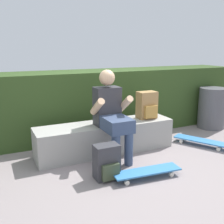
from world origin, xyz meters
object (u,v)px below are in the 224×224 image
bench_main (106,137)px  skateboard_near_person (147,172)px  backpack_on_ground (107,162)px  trash_bin (212,108)px  skateboard_beside_bench (201,141)px  backpack_on_bench (147,106)px  person_skater (112,112)px

bench_main → skateboard_near_person: bearing=-83.2°
bench_main → backpack_on_ground: bearing=-112.7°
skateboard_near_person → trash_bin: bearing=28.9°
skateboard_beside_bench → backpack_on_bench: 0.99m
skateboard_near_person → trash_bin: (2.13, 1.18, 0.30)m
bench_main → backpack_on_ground: bench_main is taller
backpack_on_bench → trash_bin: 1.61m
backpack_on_bench → skateboard_near_person: bearing=-121.6°
skateboard_near_person → backpack_on_ground: backpack_on_ground is taller
bench_main → trash_bin: (2.24, 0.25, 0.16)m
skateboard_near_person → backpack_on_bench: 1.20m
backpack_on_ground → skateboard_beside_bench: bearing=11.3°
skateboard_beside_bench → backpack_on_ground: bearing=-168.7°
person_skater → backpack_on_bench: 0.71m
bench_main → skateboard_beside_bench: bench_main is taller
skateboard_beside_bench → trash_bin: bearing=37.8°
bench_main → trash_bin: bearing=6.5°
skateboard_near_person → backpack_on_ground: (-0.42, 0.18, 0.12)m
skateboard_beside_bench → backpack_on_ground: 1.76m
person_skater → trash_bin: (2.25, 0.47, -0.25)m
skateboard_beside_bench → trash_bin: size_ratio=1.07×
bench_main → skateboard_near_person: bench_main is taller
skateboard_near_person → skateboard_beside_bench: size_ratio=1.02×
backpack_on_ground → trash_bin: 2.74m
bench_main → backpack_on_bench: backpack_on_bench is taller
person_skater → skateboard_near_person: person_skater is taller
person_skater → backpack_on_bench: size_ratio=2.93×
person_skater → skateboard_near_person: size_ratio=1.44×
skateboard_near_person → person_skater: bearing=99.3°
backpack_on_bench → skateboard_beside_bench: bearing=-27.5°
backpack_on_bench → backpack_on_ground: 1.29m
person_skater → trash_bin: person_skater is taller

